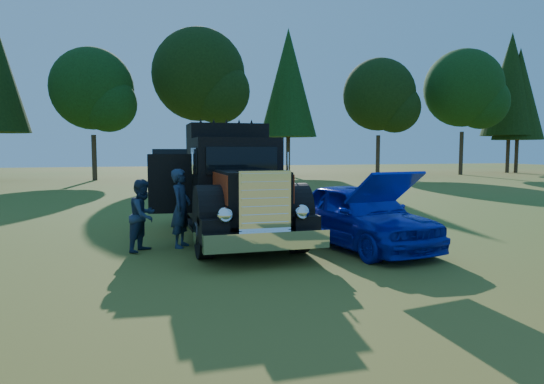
{
  "coord_description": "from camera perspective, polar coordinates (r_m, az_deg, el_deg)",
  "views": [
    {
      "loc": [
        -1.13,
        -9.37,
        2.31
      ],
      "look_at": [
        2.03,
        1.7,
        1.3
      ],
      "focal_mm": 32.0,
      "sensor_mm": 36.0,
      "label": 1
    }
  ],
  "objects": [
    {
      "name": "ground",
      "position": [
        9.72,
        -8.89,
        -8.79
      ],
      "size": [
        120.0,
        120.0,
        0.0
      ],
      "primitive_type": "plane",
      "color": "#345F1C",
      "rests_on": "ground"
    },
    {
      "name": "treeline",
      "position": [
        38.12,
        -21.39,
        13.3
      ],
      "size": [
        72.46,
        25.27,
        14.47
      ],
      "color": "#2D2116",
      "rests_on": "ground"
    },
    {
      "name": "diamond_t_truck",
      "position": [
        12.51,
        -4.62,
        0.27
      ],
      "size": [
        3.38,
        7.16,
        3.0
      ],
      "color": "black",
      "rests_on": "ground"
    },
    {
      "name": "hotrod_coupe",
      "position": [
        11.6,
        10.25,
        -2.72
      ],
      "size": [
        2.53,
        4.7,
        1.89
      ],
      "color": "#0732A7",
      "rests_on": "ground"
    },
    {
      "name": "spectator_near",
      "position": [
        11.64,
        -10.65,
        -1.88
      ],
      "size": [
        0.69,
        0.8,
        1.86
      ],
      "primitive_type": "imported",
      "rotation": [
        0.0,
        0.0,
        1.14
      ],
      "color": "#1E2346",
      "rests_on": "ground"
    },
    {
      "name": "spectator_far",
      "position": [
        11.37,
        -14.91,
        -2.68
      ],
      "size": [
        0.96,
        1.01,
        1.64
      ],
      "primitive_type": "imported",
      "rotation": [
        0.0,
        0.0,
        0.98
      ],
      "color": "navy",
      "rests_on": "ground"
    }
  ]
}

